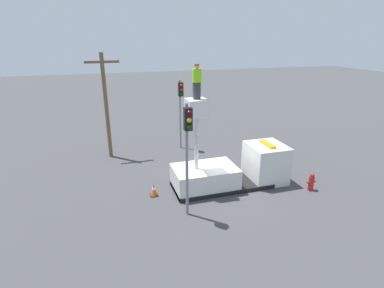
{
  "coord_description": "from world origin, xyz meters",
  "views": [
    {
      "loc": [
        -6.16,
        -14.24,
        8.15
      ],
      "look_at": [
        -2.11,
        -1.09,
        3.19
      ],
      "focal_mm": 28.0,
      "sensor_mm": 36.0,
      "label": 1
    }
  ],
  "objects_px": {
    "traffic_light_pole": "(188,140)",
    "utility_pole": "(106,103)",
    "traffic_cone_rear": "(154,190)",
    "bucket_truck": "(233,170)",
    "fire_hydrant": "(311,182)",
    "worker": "(197,81)",
    "traffic_light_across": "(181,101)"
  },
  "relations": [
    {
      "from": "traffic_light_pole",
      "to": "utility_pole",
      "type": "bearing_deg",
      "value": 109.6
    },
    {
      "from": "traffic_cone_rear",
      "to": "utility_pole",
      "type": "distance_m",
      "value": 7.67
    },
    {
      "from": "bucket_truck",
      "to": "utility_pole",
      "type": "distance_m",
      "value": 9.72
    },
    {
      "from": "traffic_light_pole",
      "to": "bucket_truck",
      "type": "bearing_deg",
      "value": 34.56
    },
    {
      "from": "fire_hydrant",
      "to": "utility_pole",
      "type": "relative_size",
      "value": 0.14
    },
    {
      "from": "worker",
      "to": "traffic_light_across",
      "type": "distance_m",
      "value": 7.17
    },
    {
      "from": "fire_hydrant",
      "to": "traffic_light_pole",
      "type": "bearing_deg",
      "value": -176.64
    },
    {
      "from": "bucket_truck",
      "to": "worker",
      "type": "relative_size",
      "value": 3.79
    },
    {
      "from": "worker",
      "to": "traffic_cone_rear",
      "type": "relative_size",
      "value": 2.32
    },
    {
      "from": "worker",
      "to": "bucket_truck",
      "type": "bearing_deg",
      "value": 0.0
    },
    {
      "from": "bucket_truck",
      "to": "traffic_light_across",
      "type": "relative_size",
      "value": 1.27
    },
    {
      "from": "bucket_truck",
      "to": "traffic_light_pole",
      "type": "height_order",
      "value": "traffic_light_pole"
    },
    {
      "from": "fire_hydrant",
      "to": "traffic_cone_rear",
      "type": "relative_size",
      "value": 1.37
    },
    {
      "from": "traffic_light_pole",
      "to": "traffic_light_across",
      "type": "distance_m",
      "value": 9.26
    },
    {
      "from": "bucket_truck",
      "to": "fire_hydrant",
      "type": "distance_m",
      "value": 4.4
    },
    {
      "from": "worker",
      "to": "utility_pole",
      "type": "height_order",
      "value": "utility_pole"
    },
    {
      "from": "traffic_light_pole",
      "to": "traffic_cone_rear",
      "type": "distance_m",
      "value": 4.41
    },
    {
      "from": "utility_pole",
      "to": "worker",
      "type": "bearing_deg",
      "value": -56.69
    },
    {
      "from": "traffic_light_across",
      "to": "utility_pole",
      "type": "distance_m",
      "value": 5.27
    },
    {
      "from": "worker",
      "to": "traffic_light_across",
      "type": "xyz_separation_m",
      "value": [
        0.95,
        6.7,
        -2.36
      ]
    },
    {
      "from": "bucket_truck",
      "to": "fire_hydrant",
      "type": "xyz_separation_m",
      "value": [
        3.95,
        -1.89,
        -0.45
      ]
    },
    {
      "from": "traffic_light_pole",
      "to": "utility_pole",
      "type": "xyz_separation_m",
      "value": [
        -3.17,
        8.89,
        0.04
      ]
    },
    {
      "from": "traffic_light_pole",
      "to": "traffic_cone_rear",
      "type": "relative_size",
      "value": 7.29
    },
    {
      "from": "traffic_light_pole",
      "to": "traffic_light_across",
      "type": "bearing_deg",
      "value": 76.87
    },
    {
      "from": "fire_hydrant",
      "to": "worker",
      "type": "bearing_deg",
      "value": 162.95
    },
    {
      "from": "bucket_truck",
      "to": "traffic_cone_rear",
      "type": "relative_size",
      "value": 8.81
    },
    {
      "from": "bucket_truck",
      "to": "traffic_light_pole",
      "type": "xyz_separation_m",
      "value": [
        -3.36,
        -2.31,
        2.92
      ]
    },
    {
      "from": "traffic_light_pole",
      "to": "traffic_light_across",
      "type": "relative_size",
      "value": 1.05
    },
    {
      "from": "traffic_light_across",
      "to": "fire_hydrant",
      "type": "height_order",
      "value": "traffic_light_across"
    },
    {
      "from": "traffic_light_pole",
      "to": "fire_hydrant",
      "type": "bearing_deg",
      "value": 3.36
    },
    {
      "from": "worker",
      "to": "utility_pole",
      "type": "distance_m",
      "value": 8.15
    },
    {
      "from": "worker",
      "to": "fire_hydrant",
      "type": "xyz_separation_m",
      "value": [
        6.15,
        -1.89,
        -5.54
      ]
    }
  ]
}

